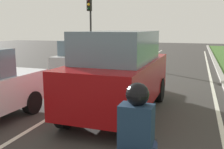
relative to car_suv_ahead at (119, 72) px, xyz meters
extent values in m
plane|color=#383533|center=(-0.94, 5.30, -1.17)|extent=(60.00, 60.00, 0.00)
cube|color=silver|center=(-1.64, 5.30, -1.16)|extent=(0.12, 32.00, 0.01)
cube|color=silver|center=(2.66, 5.30, -1.16)|extent=(0.12, 32.00, 0.01)
cube|color=#9E9B93|center=(3.16, 5.30, -1.11)|extent=(0.24, 48.00, 0.12)
cube|color=maroon|center=(0.00, 0.04, -0.24)|extent=(1.99, 4.54, 1.10)
cube|color=slate|center=(0.00, -0.11, 0.71)|extent=(1.76, 2.73, 0.80)
cylinder|color=black|center=(-0.84, 1.59, -0.79)|extent=(0.24, 0.76, 0.76)
cylinder|color=black|center=(0.91, 1.55, -0.79)|extent=(0.24, 0.76, 0.76)
cylinder|color=black|center=(-0.90, -1.47, -0.79)|extent=(0.24, 0.76, 0.76)
cylinder|color=black|center=(0.84, -1.51, -0.79)|extent=(0.24, 0.76, 0.76)
cylinder|color=black|center=(-2.28, -0.82, -0.85)|extent=(0.24, 0.65, 0.64)
cube|color=#B7BABF|center=(-3.32, 4.90, -0.47)|extent=(1.64, 3.70, 0.80)
cube|color=slate|center=(-3.32, 4.65, 0.27)|extent=(1.48, 1.90, 0.68)
cylinder|color=black|center=(-4.08, 6.16, -0.87)|extent=(0.22, 0.60, 0.60)
cylinder|color=black|center=(-2.57, 6.16, -0.87)|extent=(0.22, 0.60, 0.60)
cylinder|color=black|center=(-4.08, 3.65, -0.87)|extent=(0.22, 0.60, 0.60)
cylinder|color=black|center=(-2.57, 3.65, -0.87)|extent=(0.22, 0.60, 0.60)
ellipsoid|color=black|center=(1.38, -3.48, -0.37)|extent=(0.29, 0.50, 0.24)
cube|color=#192D47|center=(1.37, -3.88, 0.01)|extent=(0.40, 0.27, 0.60)
sphere|color=black|center=(1.37, -3.85, 0.43)|extent=(0.28, 0.28, 0.28)
cylinder|color=#2D2D2D|center=(-5.59, 11.24, 1.12)|extent=(0.14, 0.14, 4.57)
cube|color=black|center=(-5.59, 11.04, 2.83)|extent=(0.32, 0.24, 0.90)
sphere|color=#3F0F0F|center=(-5.59, 10.91, 3.11)|extent=(0.20, 0.20, 0.20)
sphere|color=#F2AD19|center=(-5.59, 10.91, 2.83)|extent=(0.20, 0.20, 0.20)
sphere|color=black|center=(-5.59, 10.91, 2.55)|extent=(0.20, 0.20, 0.20)
camera|label=1|loc=(2.02, -6.75, 1.20)|focal=41.75mm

